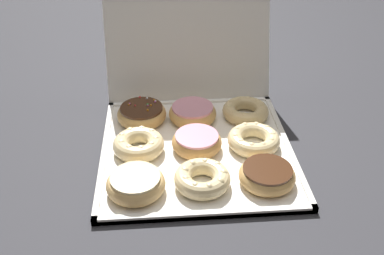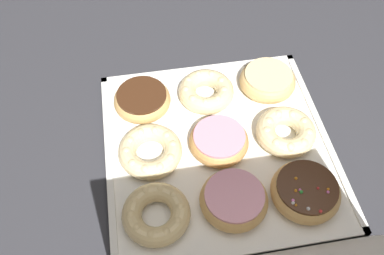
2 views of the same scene
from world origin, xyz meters
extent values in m
plane|color=#333338|center=(0.00, 0.00, 0.00)|extent=(3.00, 3.00, 0.00)
cube|color=white|center=(0.00, 0.00, 0.01)|extent=(0.42, 0.42, 0.01)
cube|color=white|center=(0.00, -0.20, 0.01)|extent=(0.42, 0.01, 0.01)
cube|color=white|center=(0.00, 0.20, 0.01)|extent=(0.42, 0.01, 0.01)
cube|color=white|center=(-0.20, 0.00, 0.01)|extent=(0.01, 0.42, 0.01)
cube|color=white|center=(0.20, 0.00, 0.01)|extent=(0.01, 0.42, 0.01)
torus|color=#E5B770|center=(-0.13, -0.13, 0.03)|extent=(0.12, 0.12, 0.04)
cylinder|color=beige|center=(-0.13, -0.13, 0.04)|extent=(0.10, 0.10, 0.01)
torus|color=beige|center=(0.00, -0.12, 0.03)|extent=(0.11, 0.11, 0.04)
sphere|color=beige|center=(0.04, -0.12, 0.04)|extent=(0.02, 0.02, 0.02)
sphere|color=beige|center=(0.03, -0.10, 0.04)|extent=(0.02, 0.02, 0.02)
sphere|color=beige|center=(0.01, -0.09, 0.04)|extent=(0.02, 0.02, 0.02)
sphere|color=beige|center=(-0.02, -0.09, 0.04)|extent=(0.02, 0.02, 0.02)
sphere|color=beige|center=(-0.03, -0.11, 0.04)|extent=(0.02, 0.02, 0.02)
sphere|color=beige|center=(-0.03, -0.14, 0.04)|extent=(0.02, 0.02, 0.02)
sphere|color=beige|center=(-0.02, -0.16, 0.04)|extent=(0.02, 0.02, 0.02)
sphere|color=beige|center=(0.01, -0.16, 0.04)|extent=(0.02, 0.02, 0.02)
sphere|color=beige|center=(0.03, -0.15, 0.04)|extent=(0.02, 0.02, 0.02)
torus|color=tan|center=(0.13, -0.12, 0.03)|extent=(0.11, 0.11, 0.03)
cylinder|color=#472816|center=(0.13, -0.12, 0.04)|extent=(0.10, 0.10, 0.01)
torus|color=beige|center=(-0.13, 0.00, 0.03)|extent=(0.11, 0.11, 0.04)
sphere|color=beige|center=(-0.09, 0.00, 0.04)|extent=(0.02, 0.02, 0.02)
sphere|color=beige|center=(-0.10, 0.03, 0.04)|extent=(0.02, 0.02, 0.02)
sphere|color=beige|center=(-0.12, 0.04, 0.04)|extent=(0.02, 0.02, 0.02)
sphere|color=beige|center=(-0.15, 0.04, 0.04)|extent=(0.02, 0.02, 0.02)
sphere|color=beige|center=(-0.16, 0.02, 0.04)|extent=(0.02, 0.02, 0.02)
sphere|color=beige|center=(-0.16, -0.01, 0.04)|extent=(0.02, 0.02, 0.02)
sphere|color=beige|center=(-0.15, -0.03, 0.04)|extent=(0.02, 0.02, 0.02)
sphere|color=beige|center=(-0.12, -0.03, 0.04)|extent=(0.02, 0.02, 0.02)
sphere|color=beige|center=(-0.10, -0.02, 0.04)|extent=(0.02, 0.02, 0.02)
torus|color=tan|center=(0.00, 0.00, 0.03)|extent=(0.11, 0.11, 0.03)
cylinder|color=pink|center=(0.00, 0.00, 0.04)|extent=(0.10, 0.10, 0.01)
torus|color=beige|center=(0.13, 0.00, 0.03)|extent=(0.12, 0.12, 0.03)
sphere|color=beige|center=(0.17, 0.00, 0.04)|extent=(0.02, 0.02, 0.02)
sphere|color=beige|center=(0.16, 0.03, 0.04)|extent=(0.02, 0.02, 0.02)
sphere|color=beige|center=(0.14, 0.04, 0.04)|extent=(0.02, 0.02, 0.02)
sphere|color=beige|center=(0.11, 0.04, 0.04)|extent=(0.02, 0.02, 0.02)
sphere|color=beige|center=(0.09, 0.03, 0.04)|extent=(0.02, 0.02, 0.02)
sphere|color=beige|center=(0.09, 0.00, 0.04)|extent=(0.02, 0.02, 0.02)
sphere|color=beige|center=(0.09, -0.02, 0.04)|extent=(0.02, 0.02, 0.02)
sphere|color=beige|center=(0.11, -0.04, 0.04)|extent=(0.02, 0.02, 0.02)
sphere|color=beige|center=(0.14, -0.04, 0.04)|extent=(0.02, 0.02, 0.02)
sphere|color=beige|center=(0.16, -0.02, 0.04)|extent=(0.02, 0.02, 0.02)
torus|color=tan|center=(-0.12, 0.13, 0.03)|extent=(0.12, 0.12, 0.04)
cylinder|color=#472816|center=(-0.12, 0.13, 0.04)|extent=(0.10, 0.10, 0.01)
sphere|color=pink|center=(-0.15, 0.14, 0.05)|extent=(0.01, 0.01, 0.01)
sphere|color=pink|center=(-0.11, 0.13, 0.05)|extent=(0.01, 0.01, 0.01)
sphere|color=red|center=(-0.14, 0.13, 0.05)|extent=(0.00, 0.00, 0.00)
sphere|color=orange|center=(-0.15, 0.14, 0.05)|extent=(0.00, 0.00, 0.00)
sphere|color=white|center=(-0.09, 0.15, 0.05)|extent=(0.01, 0.01, 0.01)
sphere|color=green|center=(-0.11, 0.14, 0.05)|extent=(0.01, 0.01, 0.01)
sphere|color=orange|center=(-0.10, 0.13, 0.05)|extent=(0.01, 0.01, 0.01)
sphere|color=red|center=(-0.13, 0.17, 0.05)|extent=(0.01, 0.01, 0.01)
sphere|color=pink|center=(-0.09, 0.15, 0.05)|extent=(0.01, 0.01, 0.01)
sphere|color=orange|center=(-0.09, 0.16, 0.05)|extent=(0.00, 0.00, 0.00)
sphere|color=orange|center=(-0.11, 0.11, 0.05)|extent=(0.01, 0.01, 0.01)
sphere|color=white|center=(-0.11, 0.17, 0.05)|extent=(0.01, 0.01, 0.01)
torus|color=tan|center=(0.00, 0.12, 0.03)|extent=(0.12, 0.12, 0.04)
cylinder|color=pink|center=(0.00, 0.12, 0.04)|extent=(0.10, 0.10, 0.01)
torus|color=#EACC8C|center=(0.13, 0.12, 0.03)|extent=(0.11, 0.11, 0.03)
sphere|color=#EACC8C|center=(0.17, 0.12, 0.04)|extent=(0.02, 0.02, 0.02)
sphere|color=#EACC8C|center=(0.16, 0.15, 0.04)|extent=(0.02, 0.02, 0.02)
sphere|color=#EACC8C|center=(0.14, 0.16, 0.04)|extent=(0.02, 0.02, 0.02)
sphere|color=#EACC8C|center=(0.12, 0.16, 0.04)|extent=(0.02, 0.02, 0.02)
sphere|color=#EACC8C|center=(0.10, 0.15, 0.04)|extent=(0.02, 0.02, 0.02)
sphere|color=#EACC8C|center=(0.09, 0.12, 0.04)|extent=(0.02, 0.02, 0.02)
sphere|color=#EACC8C|center=(0.10, 0.10, 0.04)|extent=(0.02, 0.02, 0.02)
sphere|color=#EACC8C|center=(0.12, 0.09, 0.04)|extent=(0.02, 0.02, 0.02)
sphere|color=#EACC8C|center=(0.14, 0.09, 0.04)|extent=(0.02, 0.02, 0.02)
sphere|color=#EACC8C|center=(0.16, 0.10, 0.04)|extent=(0.02, 0.02, 0.02)
camera|label=1|loc=(-0.07, -0.80, 0.60)|focal=41.49mm
camera|label=2|loc=(0.12, 0.42, 0.66)|focal=38.90mm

